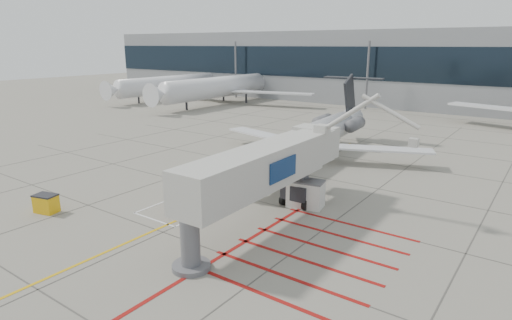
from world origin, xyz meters
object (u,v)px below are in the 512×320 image
Objects in this scene: regional_jet at (299,127)px; jet_bridge at (257,177)px; spill_bin at (46,203)px; pushback_tug at (190,205)px.

regional_jet reaches higher than jet_bridge.
spill_bin is at bearing -117.55° from regional_jet.
pushback_tug is 10.09m from spill_bin.
jet_bridge reaches higher than pushback_tug.
jet_bridge is 7.85× the size of pushback_tug.
spill_bin reaches higher than pushback_tug.
pushback_tug is at bearing -175.14° from jet_bridge.
jet_bridge is at bearing -74.41° from regional_jet.
jet_bridge is at bearing 9.50° from spill_bin.
regional_jet is at bearing 52.18° from spill_bin.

